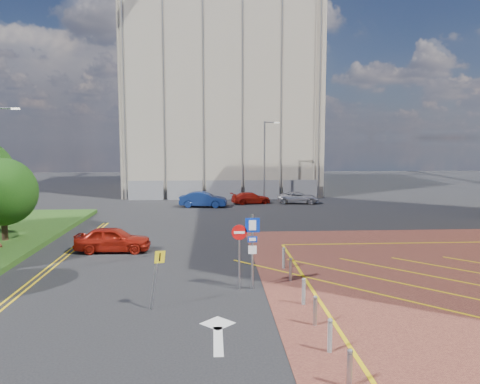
{
  "coord_description": "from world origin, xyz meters",
  "views": [
    {
      "loc": [
        -1.14,
        -18.08,
        6.35
      ],
      "look_at": [
        0.23,
        5.25,
        3.64
      ],
      "focal_mm": 35.0,
      "sensor_mm": 36.0,
      "label": 1
    }
  ],
  "objects": [
    {
      "name": "car_red_back",
      "position": [
        2.56,
        26.73,
        0.55
      ],
      "size": [
        4.08,
        2.38,
        1.11
      ],
      "primitive_type": "imported",
      "rotation": [
        0.0,
        0.0,
        1.8
      ],
      "color": "#9E160D",
      "rests_on": "ground"
    },
    {
      "name": "bollard_row",
      "position": [
        2.3,
        -1.67,
        0.47
      ],
      "size": [
        0.14,
        11.14,
        0.9
      ],
      "color": "#9EA0A8",
      "rests_on": "forecourt"
    },
    {
      "name": "construction_building",
      "position": [
        0.0,
        40.0,
        11.0
      ],
      "size": [
        21.2,
        19.2,
        22.0
      ],
      "primitive_type": "cube",
      "color": "#B8AB97",
      "rests_on": "ground"
    },
    {
      "name": "car_silver_back",
      "position": [
        7.2,
        26.65,
        0.56
      ],
      "size": [
        4.28,
        2.44,
        1.13
      ],
      "primitive_type": "imported",
      "rotation": [
        0.0,
        0.0,
        1.43
      ],
      "color": "#B6B5BD",
      "rests_on": "ground"
    },
    {
      "name": "warning_sign",
      "position": [
        -3.24,
        -1.14,
        1.43
      ],
      "size": [
        0.61,
        0.39,
        2.25
      ],
      "color": "#9EA0A8",
      "rests_on": "ground"
    },
    {
      "name": "tree_c",
      "position": [
        -13.5,
        10.0,
        3.19
      ],
      "size": [
        4.0,
        4.0,
        4.9
      ],
      "color": "#3D2B1C",
      "rests_on": "grass_bed"
    },
    {
      "name": "car_red_left",
      "position": [
        -6.74,
        7.99,
        0.71
      ],
      "size": [
        4.2,
        1.78,
        1.41
      ],
      "primitive_type": "imported",
      "rotation": [
        0.0,
        0.0,
        1.54
      ],
      "color": "#A11A0D",
      "rests_on": "ground"
    },
    {
      "name": "lamp_left_far",
      "position": [
        -14.42,
        12.0,
        4.66
      ],
      "size": [
        1.53,
        0.16,
        8.0
      ],
      "color": "#9EA0A8",
      "rests_on": "grass_bed"
    },
    {
      "name": "construction_fence",
      "position": [
        1.0,
        30.0,
        1.0
      ],
      "size": [
        21.6,
        0.06,
        2.0
      ],
      "primitive_type": "cube",
      "color": "gray",
      "rests_on": "ground"
    },
    {
      "name": "ground",
      "position": [
        0.0,
        0.0,
        0.0
      ],
      "size": [
        140.0,
        140.0,
        0.0
      ],
      "primitive_type": "plane",
      "color": "black",
      "rests_on": "ground"
    },
    {
      "name": "lamp_back",
      "position": [
        4.08,
        28.0,
        4.36
      ],
      "size": [
        1.53,
        0.16,
        8.0
      ],
      "color": "#9EA0A8",
      "rests_on": "ground"
    },
    {
      "name": "car_blue_back",
      "position": [
        -2.02,
        24.77,
        0.71
      ],
      "size": [
        4.47,
        2.06,
        1.42
      ],
      "primitive_type": "imported",
      "rotation": [
        0.0,
        0.0,
        1.44
      ],
      "color": "navy",
      "rests_on": "ground"
    },
    {
      "name": "sign_cluster",
      "position": [
        0.3,
        0.98,
        1.95
      ],
      "size": [
        1.17,
        0.12,
        3.2
      ],
      "color": "#9EA0A8",
      "rests_on": "ground"
    }
  ]
}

